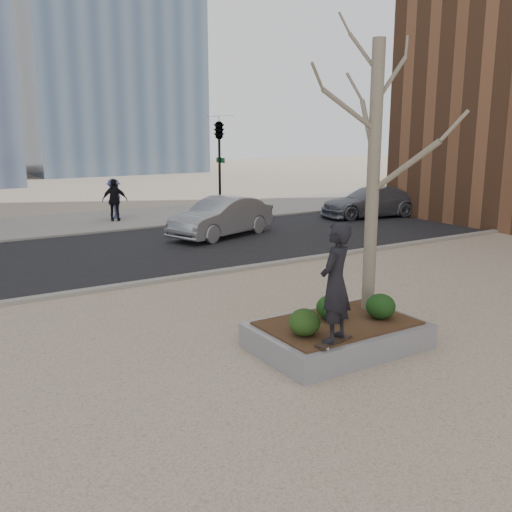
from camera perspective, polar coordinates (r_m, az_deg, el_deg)
ground at (r=10.11m, az=3.67°, el=-10.21°), size 120.00×120.00×0.00m
street at (r=18.79m, az=-14.38°, el=0.17°), size 60.00×8.00×0.02m
far_sidewalk at (r=25.45m, az=-19.24°, el=3.03°), size 60.00×6.00×0.02m
planter at (r=10.60m, az=8.13°, el=-7.90°), size 3.00×2.00×0.45m
planter_mulch at (r=10.52m, az=8.17°, el=-6.65°), size 2.70×1.70×0.04m
sycamore_tree at (r=10.84m, az=11.82°, el=11.68°), size 2.80×2.80×6.60m
shrub_left at (r=9.71m, az=4.87°, el=-6.62°), size 0.55×0.55×0.47m
shrub_middle at (r=10.57m, az=7.48°, el=-5.12°), size 0.54×0.54×0.46m
shrub_right at (r=10.77m, az=12.35°, el=-4.94°), size 0.55×0.55×0.46m
skateboard at (r=9.54m, az=7.76°, el=-8.56°), size 0.81×0.39×0.08m
skateboarder at (r=9.23m, az=7.94°, el=-2.66°), size 0.85×0.74×1.96m
car_silver at (r=21.15m, az=-3.45°, el=3.91°), size 4.64×2.91×1.44m
car_third at (r=26.50m, az=11.36°, el=5.33°), size 4.96×2.81×1.35m
pedestrian_b at (r=26.26m, az=-14.01°, el=5.60°), size 0.71×1.17×1.76m
pedestrian_c at (r=25.41m, az=-13.94°, el=5.44°), size 1.15×0.85×1.81m
traffic_light_far at (r=25.23m, az=-3.66°, el=8.74°), size 0.60×2.48×4.50m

